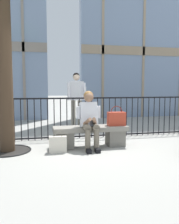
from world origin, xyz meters
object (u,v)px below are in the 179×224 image
(stone_bench, at_px, (91,135))
(bystander_at_railing, at_px, (77,97))
(handbag_on_bench, at_px, (116,118))
(seated_person_with_phone, at_px, (89,118))
(shopping_bag, at_px, (58,144))

(stone_bench, distance_m, bystander_at_railing, 2.20)
(handbag_on_bench, bearing_deg, stone_bench, 179.01)
(stone_bench, bearing_deg, bystander_at_railing, 88.76)
(seated_person_with_phone, height_order, shopping_bag, seated_person_with_phone)
(stone_bench, distance_m, shopping_bag, 0.79)
(bystander_at_railing, bearing_deg, shopping_bag, -108.18)
(stone_bench, height_order, bystander_at_railing, bystander_at_railing)
(handbag_on_bench, xyz_separation_m, bystander_at_railing, (-0.54, 2.09, 0.40))
(stone_bench, bearing_deg, seated_person_with_phone, -112.35)
(seated_person_with_phone, height_order, handbag_on_bench, seated_person_with_phone)
(seated_person_with_phone, distance_m, shopping_bag, 0.84)
(seated_person_with_phone, relative_size, shopping_bag, 2.83)
(seated_person_with_phone, bearing_deg, handbag_on_bench, 10.62)
(handbag_on_bench, height_order, shopping_bag, handbag_on_bench)
(stone_bench, relative_size, shopping_bag, 3.74)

